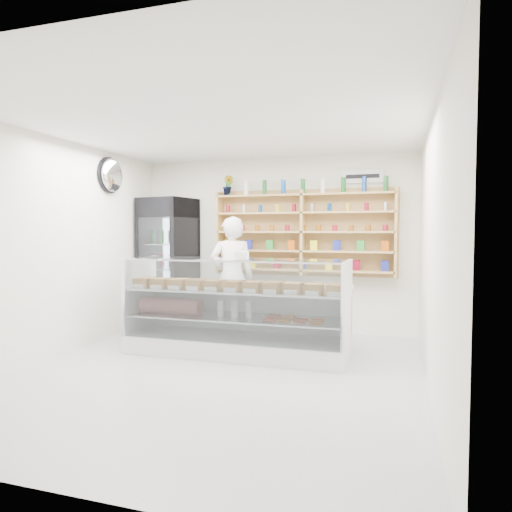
% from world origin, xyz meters
% --- Properties ---
extents(room, '(5.00, 5.00, 5.00)m').
position_xyz_m(room, '(0.00, 0.00, 1.40)').
color(room, '#B7B6BC').
rests_on(room, ground).
extents(display_counter, '(2.89, 0.86, 1.26)m').
position_xyz_m(display_counter, '(-0.07, 0.82, 0.35)').
color(display_counter, white).
rests_on(display_counter, floor).
extents(shop_worker, '(0.78, 0.64, 1.83)m').
position_xyz_m(shop_worker, '(-0.47, 1.76, 0.92)').
color(shop_worker, silver).
rests_on(shop_worker, floor).
extents(drinks_cooler, '(0.88, 0.86, 2.16)m').
position_xyz_m(drinks_cooler, '(-1.75, 2.13, 1.08)').
color(drinks_cooler, black).
rests_on(drinks_cooler, floor).
extents(wall_shelving, '(2.84, 0.28, 1.33)m').
position_xyz_m(wall_shelving, '(0.50, 2.34, 1.59)').
color(wall_shelving, tan).
rests_on(wall_shelving, back_wall).
extents(potted_plant, '(0.20, 0.18, 0.33)m').
position_xyz_m(potted_plant, '(-0.75, 2.34, 2.36)').
color(potted_plant, '#1E6626').
rests_on(potted_plant, wall_shelving).
extents(security_mirror, '(0.15, 0.50, 0.50)m').
position_xyz_m(security_mirror, '(-2.17, 1.20, 2.45)').
color(security_mirror, silver).
rests_on(security_mirror, left_wall).
extents(wall_sign, '(0.62, 0.03, 0.20)m').
position_xyz_m(wall_sign, '(1.40, 2.47, 2.45)').
color(wall_sign, white).
rests_on(wall_sign, back_wall).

